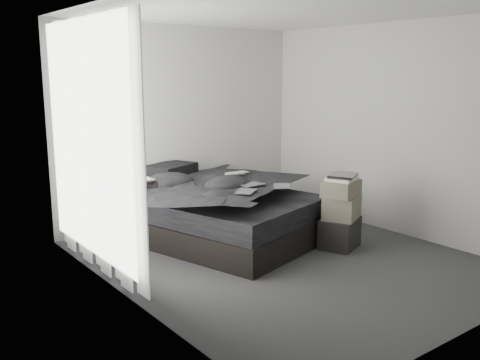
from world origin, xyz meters
TOP-DOWN VIEW (x-y plane):
  - floor at (0.00, 0.00)m, footprint 3.60×4.20m
  - ceiling at (0.00, 0.00)m, footprint 3.60×4.20m
  - wall_back at (0.00, 2.10)m, footprint 3.60×0.01m
  - wall_front at (0.00, -2.10)m, footprint 3.60×0.01m
  - wall_left at (-1.80, 0.00)m, footprint 0.01×4.20m
  - wall_right at (1.80, 0.00)m, footprint 0.01×4.20m
  - window_left at (-1.78, 0.90)m, footprint 0.02×2.00m
  - curtain_left at (-1.73, 0.90)m, footprint 0.06×2.12m
  - bed at (-0.14, 1.02)m, footprint 2.21×2.59m
  - mattress at (-0.14, 1.02)m, footprint 2.13×2.51m
  - duvet at (-0.12, 0.97)m, footprint 2.08×2.27m
  - pillow_lower at (-0.42, 1.84)m, footprint 0.77×0.61m
  - pillow_upper at (-0.34, 1.84)m, footprint 0.74×0.63m
  - laptop at (0.25, 1.18)m, footprint 0.37×0.25m
  - comic_a at (-0.24, 0.38)m, footprint 0.33×0.32m
  - comic_b at (0.03, 0.62)m, footprint 0.29×0.20m
  - comic_c at (0.25, 0.34)m, footprint 0.32×0.33m
  - side_stand at (-1.00, 1.43)m, footprint 0.48×0.48m
  - papers at (-0.99, 1.41)m, footprint 0.30×0.22m
  - floor_books at (-1.46, 1.02)m, footprint 0.17×0.21m
  - box_lower at (0.78, -0.08)m, footprint 0.57×0.52m
  - box_mid at (0.79, -0.09)m, footprint 0.55×0.50m
  - box_upper at (0.77, -0.08)m, footprint 0.51×0.46m
  - art_book_white at (0.78, -0.08)m, footprint 0.44×0.40m
  - art_book_snake at (0.79, -0.09)m, footprint 0.44×0.41m

SIDE VIEW (x-z plane):
  - floor at x=0.00m, z-range -0.01..0.01m
  - floor_books at x=-1.46m, z-range 0.00..0.13m
  - bed at x=-0.14m, z-range 0.00..0.30m
  - box_lower at x=0.78m, z-range 0.00..0.35m
  - side_stand at x=-1.00m, z-range 0.00..0.77m
  - mattress at x=-0.14m, z-range 0.30..0.54m
  - box_mid at x=0.79m, z-range 0.35..0.61m
  - pillow_lower at x=-0.42m, z-range 0.54..0.69m
  - duvet at x=-0.12m, z-range 0.54..0.80m
  - box_upper at x=0.77m, z-range 0.61..0.80m
  - pillow_upper at x=-0.34m, z-range 0.69..0.83m
  - papers at x=-0.99m, z-range 0.77..0.78m
  - comic_a at x=-0.24m, z-range 0.80..0.81m
  - comic_b at x=0.03m, z-range 0.81..0.81m
  - art_book_white at x=0.78m, z-range 0.80..0.83m
  - laptop at x=0.25m, z-range 0.80..0.83m
  - comic_c at x=0.25m, z-range 0.81..0.82m
  - art_book_snake at x=0.79m, z-range 0.83..0.86m
  - curtain_left at x=-1.73m, z-range 0.04..2.52m
  - wall_back at x=0.00m, z-range 0.00..2.60m
  - wall_front at x=0.00m, z-range 0.00..2.60m
  - wall_left at x=-1.80m, z-range 0.00..2.60m
  - wall_right at x=1.80m, z-range 0.00..2.60m
  - window_left at x=-1.78m, z-range 0.20..2.50m
  - ceiling at x=0.00m, z-range 2.60..2.60m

